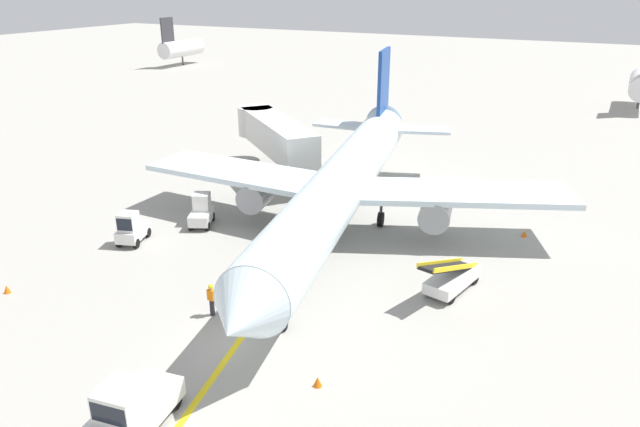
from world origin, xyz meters
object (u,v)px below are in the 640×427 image
Objects in this scene: baggage_tug_by_cargo_door at (202,212)px; belt_loader_forward_hold at (452,277)px; pushback_tug at (132,407)px; safety_cone_wingtip_right at (7,289)px; ground_crew_marshaller at (211,299)px; safety_cone_wingtip_left at (524,233)px; airliner at (344,181)px; jet_bridge at (272,132)px; safety_cone_nose_left at (309,253)px; safety_cone_nose_right at (318,382)px; baggage_tug_near_wing at (131,229)px.

baggage_tug_by_cargo_door is 17.28m from belt_loader_forward_hold.
safety_cone_wingtip_right is (-13.15, 4.46, -0.77)m from pushback_tug.
ground_crew_marshaller is at bearing 106.37° from pushback_tug.
pushback_tug reaches higher than safety_cone_wingtip_left.
baggage_tug_by_cargo_door is 12.55m from safety_cone_wingtip_right.
airliner is 19.95m from safety_cone_wingtip_right.
ground_crew_marshaller is (9.08, -20.48, -2.63)m from jet_bridge.
pushback_tug is 0.74× the size of belt_loader_forward_hold.
jet_bridge is 25.96× the size of safety_cone_wingtip_right.
pushback_tug is at bearing -18.72° from safety_cone_wingtip_right.
safety_cone_wingtip_right is at bearing -139.05° from safety_cone_wingtip_left.
airliner is 9.15× the size of pushback_tug.
safety_cone_nose_left is 1.00× the size of safety_cone_nose_right.
baggage_tug_by_cargo_door is at bearing 176.32° from belt_loader_forward_hold.
belt_loader_forward_hold reaches higher than safety_cone_wingtip_left.
baggage_tug_near_wing is 6.12× the size of safety_cone_wingtip_right.
safety_cone_wingtip_right is at bearing -105.63° from baggage_tug_by_cargo_door.
safety_cone_nose_left and safety_cone_wingtip_left have the same top height.
airliner is at bearing 111.38° from safety_cone_nose_right.
safety_cone_wingtip_left is (2.29, 8.92, -0.56)m from belt_loader_forward_hold.
safety_cone_nose_left and safety_cone_nose_right have the same top height.
baggage_tug_by_cargo_door is at bearing 120.60° from pushback_tug.
safety_cone_nose_left is 1.00× the size of safety_cone_wingtip_left.
safety_cone_nose_right is at bearing -37.75° from baggage_tug_by_cargo_door.
belt_loader_forward_hold reaches higher than safety_cone_wingtip_right.
jet_bridge is 21.68m from safety_cone_wingtip_left.
baggage_tug_by_cargo_door is 6.20× the size of safety_cone_nose_left.
safety_cone_nose_right is (16.15, -22.89, -3.32)m from jet_bridge.
jet_bridge is 22.56m from ground_crew_marshaller.
jet_bridge reaches higher than belt_loader_forward_hold.
safety_cone_wingtip_right is at bearing -99.81° from baggage_tug_near_wing.
ground_crew_marshaller is at bearing 161.15° from safety_cone_nose_right.
pushback_tug is 19.20m from baggage_tug_by_cargo_door.
safety_cone_nose_left is 11.84m from safety_cone_nose_right.
belt_loader_forward_hold is at bearing -104.41° from safety_cone_wingtip_left.
safety_cone_wingtip_right is (-10.90, -3.18, -0.69)m from ground_crew_marshaller.
baggage_tug_near_wing is 10.59m from ground_crew_marshaller.
safety_cone_wingtip_right is (-12.22, -15.44, -3.20)m from airliner.
jet_bridge is at bearing 129.05° from safety_cone_nose_left.
ground_crew_marshaller is 3.86× the size of safety_cone_nose_right.
pushback_tug reaches higher than safety_cone_wingtip_right.
safety_cone_nose_right is at bearing -104.50° from safety_cone_wingtip_left.
pushback_tug reaches higher than baggage_tug_by_cargo_door.
pushback_tug reaches higher than safety_cone_nose_left.
safety_cone_nose_right is (16.63, -6.97, -0.71)m from baggage_tug_near_wing.
safety_cone_wingtip_left is (21.09, -3.79, -3.32)m from jet_bridge.
baggage_tug_by_cargo_door is 1.60× the size of ground_crew_marshaller.
belt_loader_forward_hold reaches higher than safety_cone_nose_right.
safety_cone_nose_right is at bearing 47.31° from pushback_tug.
safety_cone_nose_left is at bearing 93.98° from pushback_tug.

